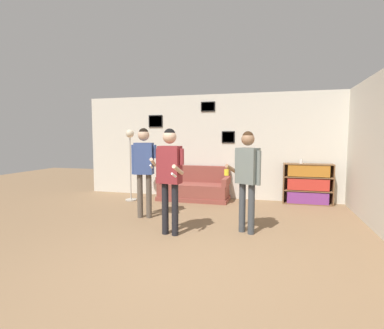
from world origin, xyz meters
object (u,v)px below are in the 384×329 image
person_player_foreground_center (170,170)px  floor_lamp (130,150)px  bookshelf (308,184)px  drinking_cup (301,161)px  person_watcher_holding_cup (247,171)px  person_player_foreground_left (144,163)px  couch (194,189)px

person_player_foreground_center → floor_lamp: bearing=129.1°
bookshelf → drinking_cup: (-0.16, 0.00, 0.54)m
person_player_foreground_center → drinking_cup: size_ratio=16.92×
bookshelf → floor_lamp: size_ratio=0.63×
bookshelf → person_watcher_holding_cup: size_ratio=0.67×
person_player_foreground_center → person_watcher_holding_cup: person_player_foreground_center is taller
floor_lamp → bookshelf: bearing=9.6°
floor_lamp → drinking_cup: size_ratio=17.46×
floor_lamp → drinking_cup: (4.09, 0.72, -0.25)m
floor_lamp → person_player_foreground_center: size_ratio=1.03×
bookshelf → person_watcher_holding_cup: bearing=-115.3°
person_player_foreground_left → person_player_foreground_center: 1.20m
drinking_cup → person_player_foreground_center: bearing=-126.9°
floor_lamp → person_player_foreground_center: 2.93m
floor_lamp → person_player_foreground_center: floor_lamp is taller
drinking_cup → person_watcher_holding_cup: bearing=-112.2°
person_player_foreground_center → drinking_cup: person_player_foreground_center is taller
person_watcher_holding_cup → drinking_cup: (1.05, 2.57, -0.02)m
person_player_foreground_left → drinking_cup: (3.09, 2.14, -0.08)m
bookshelf → person_player_foreground_left: size_ratio=0.64×
bookshelf → couch: bearing=-175.8°
person_player_foreground_center → person_watcher_holding_cup: size_ratio=1.02×
couch → person_watcher_holding_cup: size_ratio=1.06×
bookshelf → person_player_foreground_left: 3.94m
person_player_foreground_center → person_watcher_holding_cup: bearing=19.3°
couch → drinking_cup: 2.69m
person_player_foreground_left → person_watcher_holding_cup: size_ratio=1.05×
floor_lamp → person_watcher_holding_cup: size_ratio=1.06×
couch → person_watcher_holding_cup: 2.92m
couch → drinking_cup: bearing=4.4°
person_player_foreground_left → floor_lamp: bearing=125.5°
couch → bookshelf: 2.76m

